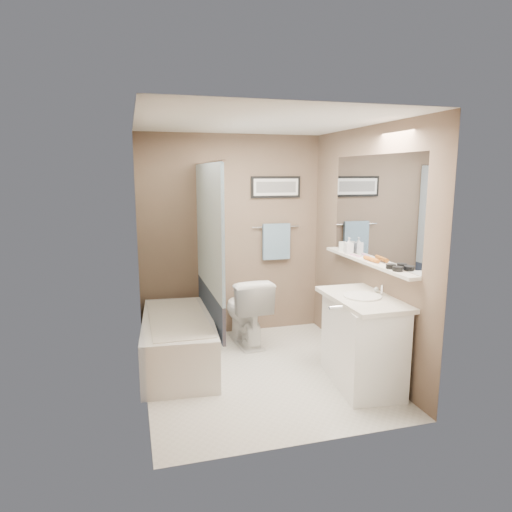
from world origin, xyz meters
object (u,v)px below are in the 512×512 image
object	(u,v)px
vanity	(362,343)
candle_bowl_far	(391,266)
toilet	(246,310)
bathtub	(179,341)
soap_bottle	(349,245)
candle_bowl_near	(398,269)
glass_jar	(342,246)
hair_brush_front	(371,259)

from	to	relation	value
vanity	candle_bowl_far	distance (m)	0.77
toilet	vanity	bearing A→B (deg)	117.26
bathtub	toilet	bearing A→B (deg)	30.64
bathtub	soap_bottle	distance (m)	2.03
bathtub	soap_bottle	bearing A→B (deg)	-1.87
bathtub	vanity	xyz separation A→B (m)	(1.60, -0.89, 0.15)
candle_bowl_near	glass_jar	bearing A→B (deg)	90.00
glass_jar	bathtub	bearing A→B (deg)	178.54
toilet	candle_bowl_near	distance (m)	1.95
toilet	vanity	xyz separation A→B (m)	(0.79, -1.29, 0.00)
bathtub	candle_bowl_far	bearing A→B (deg)	-25.00
candle_bowl_far	candle_bowl_near	bearing A→B (deg)	-90.00
candle_bowl_near	hair_brush_front	bearing A→B (deg)	90.00
bathtub	toilet	size ratio (longest dim) A/B	1.90
toilet	hair_brush_front	world-z (taller)	hair_brush_front
candle_bowl_far	hair_brush_front	world-z (taller)	hair_brush_front
toilet	vanity	world-z (taller)	vanity
candle_bowl_near	soap_bottle	size ratio (longest dim) A/B	0.54
soap_bottle	vanity	bearing A→B (deg)	-104.94
candle_bowl_far	bathtub	bearing A→B (deg)	150.54
toilet	glass_jar	xyz separation A→B (m)	(0.97, -0.45, 0.77)
candle_bowl_near	candle_bowl_far	bearing A→B (deg)	90.00
toilet	soap_bottle	size ratio (longest dim) A/B	4.71
toilet	candle_bowl_far	size ratio (longest dim) A/B	8.78
candle_bowl_far	vanity	bearing A→B (deg)	147.68
candle_bowl_near	candle_bowl_far	size ratio (longest dim) A/B	1.00
candle_bowl_far	soap_bottle	bearing A→B (deg)	90.00
toilet	bathtub	bearing A→B (deg)	22.14
hair_brush_front	soap_bottle	xyz separation A→B (m)	(0.00, 0.47, 0.06)
candle_bowl_near	hair_brush_front	size ratio (longest dim) A/B	0.41
bathtub	vanity	world-z (taller)	vanity
candle_bowl_near	vanity	bearing A→B (deg)	129.60
soap_bottle	bathtub	bearing A→B (deg)	173.68
vanity	soap_bottle	world-z (taller)	soap_bottle
toilet	glass_jar	size ratio (longest dim) A/B	7.91
hair_brush_front	glass_jar	xyz separation A→B (m)	(0.00, 0.62, 0.03)
vanity	glass_jar	xyz separation A→B (m)	(0.19, 0.85, 0.77)
soap_bottle	candle_bowl_far	bearing A→B (deg)	-90.00
candle_bowl_near	soap_bottle	distance (m)	0.92
toilet	hair_brush_front	size ratio (longest dim) A/B	3.59
hair_brush_front	glass_jar	size ratio (longest dim) A/B	2.20
hair_brush_front	soap_bottle	world-z (taller)	soap_bottle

